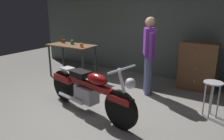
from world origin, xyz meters
TOP-DOWN VIEW (x-y plane):
  - ground_plane at (0.00, 0.00)m, footprint 12.00×12.00m
  - back_wall at (0.00, 2.80)m, footprint 8.00×0.12m
  - workbench at (-1.77, 1.44)m, footprint 1.30×0.64m
  - motorcycle at (-0.09, 0.01)m, footprint 2.16×0.75m
  - person_standing at (0.43, 1.45)m, footprint 0.38×0.50m
  - shop_stool at (1.80, 1.02)m, footprint 0.32×0.32m
  - wooden_dresser at (1.30, 2.30)m, footprint 0.80×0.47m
  - mug_green_speckled at (-1.80, 1.51)m, footprint 0.13×0.09m
  - mug_orange_travel at (-1.30, 1.30)m, footprint 0.11×0.07m
  - mug_brown_stoneware at (-2.15, 1.56)m, footprint 0.11×0.07m
  - bottle at (-2.30, 1.62)m, footprint 0.06×0.06m

SIDE VIEW (x-z plane):
  - ground_plane at x=0.00m, z-range 0.00..0.00m
  - motorcycle at x=-0.09m, z-range -0.05..0.95m
  - shop_stool at x=1.80m, z-range 0.18..0.82m
  - wooden_dresser at x=1.30m, z-range 0.00..1.10m
  - workbench at x=-1.77m, z-range 0.34..1.24m
  - person_standing at x=0.43m, z-range 0.09..1.76m
  - mug_brown_stoneware at x=-2.15m, z-range 0.90..0.99m
  - mug_orange_travel at x=-1.30m, z-range 0.90..1.00m
  - mug_green_speckled at x=-1.80m, z-range 0.90..1.01m
  - bottle at x=-2.30m, z-range 0.88..1.12m
  - back_wall at x=0.00m, z-range 0.00..3.10m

